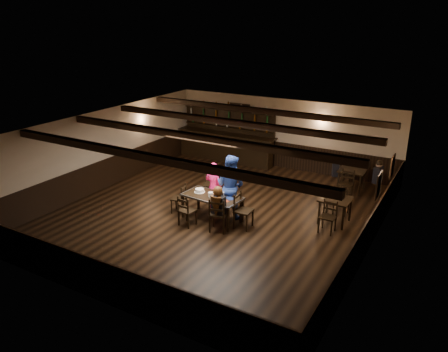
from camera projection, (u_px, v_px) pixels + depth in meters
The scene contains 25 objects.
ground at pixel (217, 213), 13.27m from camera, with size 10.00×10.00×0.00m, color black.
room_shell at pixel (218, 158), 12.70m from camera, with size 9.02×10.02×2.71m.
dining_table at pixel (212, 198), 12.60m from camera, with size 1.80×1.01×0.75m.
chair_near_left at pixel (185, 209), 12.26m from camera, with size 0.47×0.45×0.90m.
chair_near_right at pixel (218, 213), 11.91m from camera, with size 0.56×0.55×1.00m.
chair_end_left at pixel (181, 196), 13.14m from camera, with size 0.48×0.50×0.89m.
chair_end_right at pixel (241, 207), 12.19m from camera, with size 0.47×0.49×1.02m.
chair_far_pushed at pixel (211, 181), 14.20m from camera, with size 0.57×0.56×0.97m.
woman_pink at pixel (214, 187), 13.19m from camera, with size 0.56×0.37×1.54m, color #E31E88.
man_blue at pixel (230, 186), 12.78m from camera, with size 0.92×0.72×1.89m, color navy.
seated_person at pixel (218, 202), 11.87m from camera, with size 0.37×0.55×0.89m.
cake at pixel (200, 191), 12.83m from camera, with size 0.32×0.32×0.10m.
plate_stack_a at pixel (211, 194), 12.49m from camera, with size 0.15×0.15×0.14m, color white.
plate_stack_b at pixel (219, 195), 12.41m from camera, with size 0.17×0.17×0.20m, color white.
tea_light at pixel (215, 194), 12.67m from camera, with size 0.04×0.04×0.06m.
salt_shaker at pixel (220, 198), 12.34m from camera, with size 0.04×0.04×0.09m, color silver.
pepper_shaker at pixel (222, 198), 12.28m from camera, with size 0.04×0.04×0.10m, color #A5A8AD.
drink_glass at pixel (223, 194), 12.54m from camera, with size 0.08×0.08×0.12m, color silver.
menu_red at pixel (223, 200), 12.26m from camera, with size 0.30×0.21×0.00m, color maroon.
menu_blue at pixel (230, 198), 12.41m from camera, with size 0.27×0.19×0.00m, color #101F51.
bar_counter at pixel (227, 143), 17.96m from camera, with size 4.29×0.70×2.20m.
back_table_a at pixel (336, 202), 12.43m from camera, with size 0.87×0.87×0.75m.
back_table_b at pixel (352, 172), 14.76m from camera, with size 0.88×0.88×0.75m.
bg_patron_left at pixel (336, 165), 14.90m from camera, with size 0.33×0.41×0.75m.
bg_patron_right at pixel (378, 172), 14.24m from camera, with size 0.28×0.40×0.77m.
Camera 1 is at (6.19, -10.36, 5.62)m, focal length 35.00 mm.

